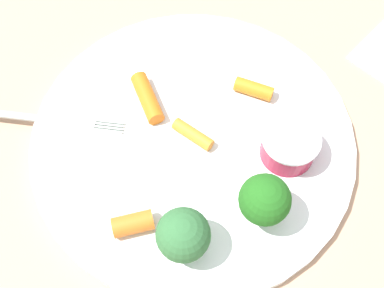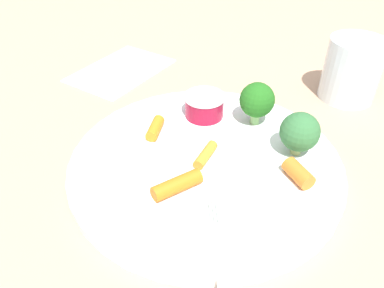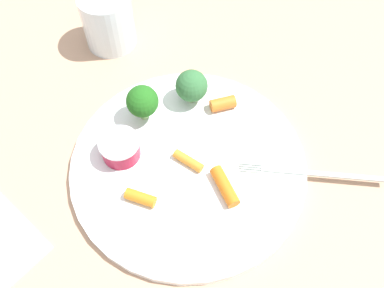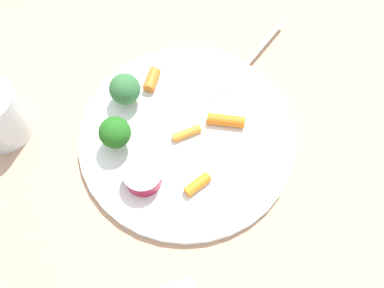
# 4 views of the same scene
# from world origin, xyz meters

# --- Properties ---
(ground_plane) EXTENTS (2.40, 2.40, 0.00)m
(ground_plane) POSITION_xyz_m (0.00, 0.00, 0.00)
(ground_plane) COLOR tan
(plate) EXTENTS (0.31, 0.31, 0.01)m
(plate) POSITION_xyz_m (0.00, 0.00, 0.01)
(plate) COLOR white
(plate) RESTS_ON ground_plane
(sauce_cup) EXTENTS (0.05, 0.05, 0.03)m
(sauce_cup) POSITION_xyz_m (-0.06, -0.07, 0.03)
(sauce_cup) COLOR maroon
(sauce_cup) RESTS_ON plate
(broccoli_floret_0) EXTENTS (0.04, 0.04, 0.06)m
(broccoli_floret_0) POSITION_xyz_m (-0.10, -0.01, 0.05)
(broccoli_floret_0) COLOR #88BE70
(broccoli_floret_0) RESTS_ON plate
(broccoli_floret_1) EXTENTS (0.05, 0.05, 0.05)m
(broccoli_floret_1) POSITION_xyz_m (-0.09, 0.06, 0.04)
(broccoli_floret_1) COLOR #97AC65
(broccoli_floret_1) RESTS_ON plate
(carrot_stick_0) EXTENTS (0.03, 0.04, 0.02)m
(carrot_stick_0) POSITION_xyz_m (-0.05, 0.09, 0.02)
(carrot_stick_0) COLOR orange
(carrot_stick_0) RESTS_ON plate
(carrot_stick_1) EXTENTS (0.04, 0.03, 0.01)m
(carrot_stick_1) POSITION_xyz_m (0.00, 0.00, 0.02)
(carrot_stick_1) COLOR orange
(carrot_stick_1) RESTS_ON plate
(carrot_stick_2) EXTENTS (0.06, 0.02, 0.02)m
(carrot_stick_2) POSITION_xyz_m (0.06, 0.02, 0.02)
(carrot_stick_2) COLOR orange
(carrot_stick_2) RESTS_ON plate
(carrot_stick_3) EXTENTS (0.04, 0.04, 0.01)m
(carrot_stick_3) POSITION_xyz_m (0.02, -0.08, 0.02)
(carrot_stick_3) COLOR orange
(carrot_stick_3) RESTS_ON plate
(fork) EXTENTS (0.12, 0.16, 0.00)m
(fork) POSITION_xyz_m (0.09, 0.13, 0.01)
(fork) COLOR #B4C0B7
(fork) RESTS_ON plate
(drinking_glass) EXTENTS (0.08, 0.08, 0.09)m
(drinking_glass) POSITION_xyz_m (-0.27, 0.01, 0.04)
(drinking_glass) COLOR silver
(drinking_glass) RESTS_ON ground_plane
(napkin) EXTENTS (0.19, 0.16, 0.00)m
(napkin) POSITION_xyz_m (-0.05, -0.27, 0.00)
(napkin) COLOR silver
(napkin) RESTS_ON ground_plane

